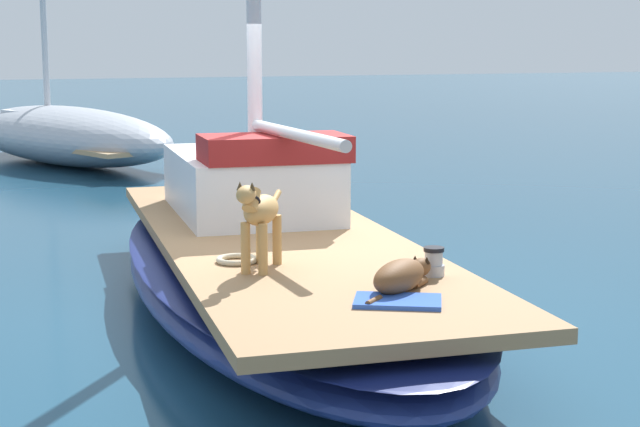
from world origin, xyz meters
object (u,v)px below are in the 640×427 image
object	(u,v)px
coiled_rope	(237,260)
moored_boat_far_astern	(66,134)
sailboat_main	(278,271)
deck_towel	(398,301)
dog_brown	(401,276)
dog_tan	(259,214)
deck_winch	(434,262)

from	to	relation	value
coiled_rope	moored_boat_far_astern	bearing A→B (deg)	88.35
sailboat_main	moored_boat_far_astern	xyz separation A→B (m)	(-0.30, 11.69, 0.25)
sailboat_main	coiled_rope	distance (m)	1.19
deck_towel	moored_boat_far_astern	xyz separation A→B (m)	(-0.25, 14.18, -0.09)
coiled_rope	deck_towel	bearing A→B (deg)	-68.63
sailboat_main	dog_brown	size ratio (longest dim) A/B	9.47
dog_tan	moored_boat_far_astern	xyz separation A→B (m)	(0.28, 12.95, -0.49)
coiled_rope	deck_winch	bearing A→B (deg)	-38.55
dog_tan	deck_winch	distance (m)	1.32
dog_brown	deck_winch	xyz separation A→B (m)	(0.42, 0.32, -0.01)
dog_brown	coiled_rope	bearing A→B (deg)	121.27
coiled_rope	deck_towel	xyz separation A→B (m)	(0.61, -1.56, -0.01)
deck_towel	deck_winch	bearing A→B (deg)	46.16
sailboat_main	dog_brown	xyz separation A→B (m)	(0.12, -2.21, 0.43)
sailboat_main	deck_winch	size ratio (longest dim) A/B	35.47
coiled_rope	moored_boat_far_astern	size ratio (longest dim) A/B	0.04
dog_tan	coiled_rope	size ratio (longest dim) A/B	2.50
deck_winch	coiled_rope	bearing A→B (deg)	141.45
deck_towel	dog_brown	bearing A→B (deg)	59.84
sailboat_main	moored_boat_far_astern	size ratio (longest dim) A/B	1.03
dog_brown	dog_tan	bearing A→B (deg)	126.04
dog_brown	deck_towel	distance (m)	0.34
dog_tan	moored_boat_far_astern	distance (m)	12.96
sailboat_main	dog_tan	xyz separation A→B (m)	(-0.58, -1.25, 0.75)
dog_tan	moored_boat_far_astern	size ratio (longest dim) A/B	0.11
dog_brown	coiled_rope	xyz separation A→B (m)	(-0.77, 1.27, -0.08)
deck_winch	moored_boat_far_astern	world-z (taller)	moored_boat_far_astern
deck_winch	coiled_rope	world-z (taller)	deck_winch
coiled_rope	dog_tan	bearing A→B (deg)	-75.99
deck_towel	moored_boat_far_astern	size ratio (longest dim) A/B	0.08
dog_tan	moored_boat_far_astern	bearing A→B (deg)	88.75
dog_brown	moored_boat_far_astern	bearing A→B (deg)	91.70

